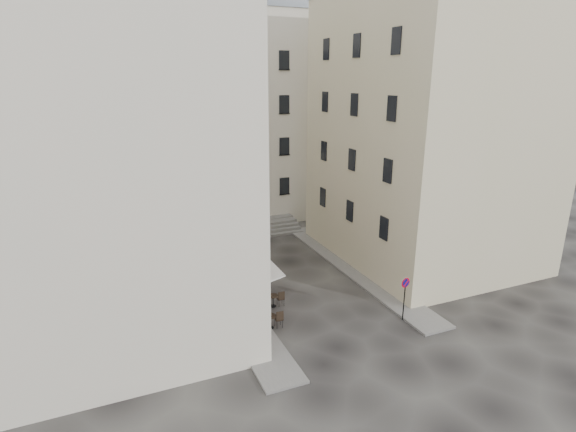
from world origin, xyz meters
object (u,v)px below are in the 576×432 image
bistro_table_a (270,320)px  bistro_table_b (273,300)px  no_parking_sign (405,290)px  pedestrian (246,271)px

bistro_table_a → bistro_table_b: size_ratio=1.05×
no_parking_sign → bistro_table_b: size_ratio=1.93×
bistro_table_a → bistro_table_b: bistro_table_a is taller
bistro_table_b → pedestrian: 3.63m
bistro_table_b → pedestrian: (-0.46, 3.58, 0.41)m
no_parking_sign → bistro_table_a: bearing=156.5°
bistro_table_b → pedestrian: pedestrian is taller
no_parking_sign → bistro_table_b: no_parking_sign is taller
no_parking_sign → pedestrian: no_parking_sign is taller
no_parking_sign → bistro_table_a: no_parking_sign is taller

